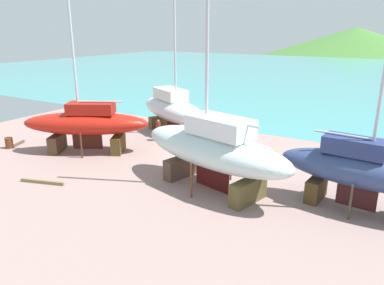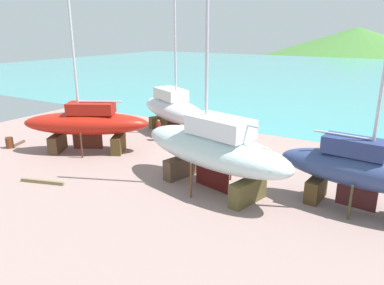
% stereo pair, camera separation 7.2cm
% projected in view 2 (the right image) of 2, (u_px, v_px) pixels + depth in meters
% --- Properties ---
extents(ground_plane, '(43.90, 43.90, 0.00)m').
position_uv_depth(ground_plane, '(176.00, 168.00, 24.18)').
color(ground_plane, gray).
extents(sea_water, '(170.15, 101.04, 0.01)m').
position_uv_depth(sea_water, '(341.00, 75.00, 74.50)').
color(sea_water, teal).
rests_on(sea_water, ground).
extents(headland_hill, '(129.18, 129.18, 20.23)m').
position_uv_depth(headland_hill, '(356.00, 49.00, 174.01)').
color(headland_hill, '#427533').
rests_on(headland_hill, ground).
extents(sailboat_small_center, '(9.40, 6.82, 14.55)m').
position_uv_depth(sailboat_small_center, '(87.00, 123.00, 26.92)').
color(sailboat_small_center, '#4F3622').
rests_on(sailboat_small_center, ground).
extents(sailboat_mid_port, '(9.74, 7.01, 16.63)m').
position_uv_depth(sailboat_mid_port, '(173.00, 109.00, 31.90)').
color(sailboat_mid_port, brown).
rests_on(sailboat_mid_port, ground).
extents(sailboat_far_slipway, '(8.29, 3.00, 12.27)m').
position_uv_depth(sailboat_far_slipway, '(359.00, 170.00, 18.02)').
color(sailboat_far_slipway, '#4D3A1D').
rests_on(sailboat_far_slipway, ground).
extents(sailboat_large_starboard, '(10.67, 5.47, 16.24)m').
position_uv_depth(sailboat_large_starboard, '(213.00, 148.00, 20.42)').
color(sailboat_large_starboard, brown).
rests_on(sailboat_large_starboard, ground).
extents(worker, '(0.50, 0.42, 1.78)m').
position_uv_depth(worker, '(159.00, 130.00, 30.00)').
color(worker, '#3D6D4E').
rests_on(worker, ground).
extents(barrel_rust_mid, '(0.76, 0.76, 0.80)m').
position_uv_depth(barrel_rust_mid, '(236.00, 143.00, 28.27)').
color(barrel_rust_mid, olive).
rests_on(barrel_rust_mid, ground).
extents(barrel_by_slipway, '(1.02, 0.84, 0.65)m').
position_uv_depth(barrel_by_slipway, '(370.00, 172.00, 22.66)').
color(barrel_by_slipway, brown).
rests_on(barrel_by_slipway, ground).
extents(barrel_ochre, '(0.75, 0.75, 0.85)m').
position_uv_depth(barrel_ochre, '(9.00, 143.00, 28.26)').
color(barrel_ochre, brown).
rests_on(barrel_ochre, ground).
extents(timber_long_aft, '(2.77, 1.03, 0.20)m').
position_uv_depth(timber_long_aft, '(42.00, 182.00, 21.82)').
color(timber_long_aft, olive).
rests_on(timber_long_aft, ground).
extents(timber_long_fore, '(1.66, 1.69, 0.18)m').
position_uv_depth(timber_long_fore, '(86.00, 126.00, 34.45)').
color(timber_long_fore, brown).
rests_on(timber_long_fore, ground).
extents(timber_plank_near, '(1.15, 3.06, 0.14)m').
position_uv_depth(timber_plank_near, '(187.00, 151.00, 27.52)').
color(timber_plank_near, brown).
rests_on(timber_plank_near, ground).
extents(timber_short_cross, '(0.69, 1.44, 0.19)m').
position_uv_depth(timber_short_cross, '(19.00, 144.00, 29.14)').
color(timber_short_cross, brown).
rests_on(timber_short_cross, ground).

